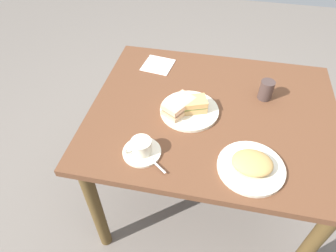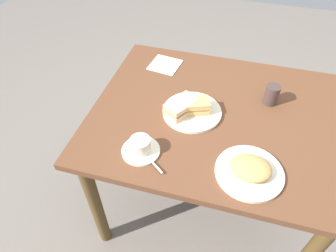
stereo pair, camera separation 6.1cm
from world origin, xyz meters
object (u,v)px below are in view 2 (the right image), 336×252
at_px(sandwich_plate, 192,112).
at_px(coffee_saucer, 141,151).
at_px(side_plate, 249,172).
at_px(napkin, 165,65).
at_px(spoon, 152,162).
at_px(drinking_glass, 272,95).
at_px(coffee_cup, 140,145).
at_px(sandwich_back, 181,107).
at_px(dining_table, 214,129).
at_px(sandwich_front, 196,106).

xyz_separation_m(sandwich_plate, coffee_saucer, (0.15, 0.27, -0.00)).
height_order(side_plate, napkin, side_plate).
bearing_deg(spoon, drinking_glass, -130.67).
distance_m(coffee_cup, side_plate, 0.42).
relative_size(coffee_cup, drinking_glass, 1.05).
distance_m(spoon, side_plate, 0.37).
relative_size(sandwich_back, side_plate, 0.65).
xyz_separation_m(sandwich_plate, sandwich_back, (0.05, 0.02, 0.04)).
bearing_deg(spoon, napkin, -78.29).
bearing_deg(sandwich_plate, spoon, 74.95).
xyz_separation_m(coffee_saucer, coffee_cup, (0.00, 0.00, 0.04)).
xyz_separation_m(dining_table, spoon, (0.19, 0.35, 0.12)).
relative_size(sandwich_front, coffee_cup, 1.32).
height_order(spoon, drinking_glass, drinking_glass).
distance_m(coffee_cup, drinking_glass, 0.65).
bearing_deg(sandwich_plate, coffee_cup, 61.77).
distance_m(sandwich_front, coffee_cup, 0.32).
xyz_separation_m(dining_table, coffee_cup, (0.25, 0.30, 0.15)).
height_order(sandwich_plate, napkin, sandwich_plate).
height_order(dining_table, side_plate, side_plate).
distance_m(dining_table, drinking_glass, 0.30).
bearing_deg(coffee_cup, napkin, -83.18).
bearing_deg(coffee_cup, coffee_saucer, -146.02).
height_order(coffee_cup, spoon, coffee_cup).
xyz_separation_m(dining_table, sandwich_front, (0.09, 0.02, 0.15)).
distance_m(sandwich_back, coffee_cup, 0.27).
bearing_deg(coffee_saucer, drinking_glass, -137.33).
bearing_deg(drinking_glass, coffee_cup, 42.65).
relative_size(sandwich_front, coffee_saucer, 0.85).
height_order(sandwich_front, coffee_saucer, sandwich_front).
bearing_deg(napkin, drinking_glass, 163.88).
xyz_separation_m(sandwich_plate, drinking_glass, (-0.33, -0.17, 0.04)).
bearing_deg(sandwich_front, coffee_cup, 59.48).
height_order(coffee_saucer, coffee_cup, coffee_cup).
bearing_deg(napkin, dining_table, 137.64).
relative_size(side_plate, drinking_glass, 2.70).
xyz_separation_m(spoon, napkin, (0.13, -0.64, -0.01)).
bearing_deg(drinking_glass, side_plate, 82.67).
bearing_deg(side_plate, spoon, 8.46).
bearing_deg(napkin, sandwich_back, 116.71).
xyz_separation_m(coffee_saucer, napkin, (0.07, -0.60, -0.00)).
bearing_deg(sandwich_front, sandwich_plate, 13.19).
distance_m(dining_table, side_plate, 0.36).
xyz_separation_m(coffee_cup, napkin, (0.07, -0.60, -0.04)).
bearing_deg(coffee_cup, spoon, 144.39).
distance_m(napkin, drinking_glass, 0.57).
height_order(dining_table, spoon, spoon).
xyz_separation_m(spoon, side_plate, (-0.36, -0.05, -0.01)).
relative_size(sandwich_plate, napkin, 1.75).
xyz_separation_m(dining_table, sandwich_back, (0.15, 0.05, 0.15)).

